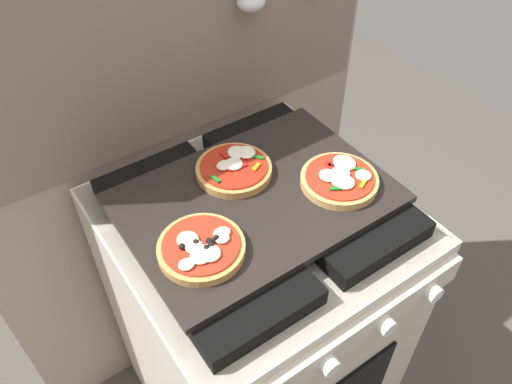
# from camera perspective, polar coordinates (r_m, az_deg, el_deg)

# --- Properties ---
(kitchen_backsplash) EXTENTS (1.10, 0.09, 1.55)m
(kitchen_backsplash) POSITION_cam_1_polar(r_m,az_deg,el_deg) (1.34, -8.12, 3.99)
(kitchen_backsplash) COLOR gray
(kitchen_backsplash) RESTS_ON ground_plane
(stove) EXTENTS (0.60, 0.64, 0.90)m
(stove) POSITION_cam_1_polar(r_m,az_deg,el_deg) (1.41, 0.04, -14.02)
(stove) COLOR beige
(stove) RESTS_ON ground_plane
(baking_tray) EXTENTS (0.54, 0.38, 0.02)m
(baking_tray) POSITION_cam_1_polar(r_m,az_deg,el_deg) (1.04, -0.00, -0.71)
(baking_tray) COLOR black
(baking_tray) RESTS_ON stove
(pizza_left) EXTENTS (0.16, 0.16, 0.03)m
(pizza_left) POSITION_cam_1_polar(r_m,az_deg,el_deg) (0.93, -6.14, -6.24)
(pizza_left) COLOR tan
(pizza_left) RESTS_ON baking_tray
(pizza_right) EXTENTS (0.16, 0.16, 0.03)m
(pizza_right) POSITION_cam_1_polar(r_m,az_deg,el_deg) (1.07, 9.40, 1.47)
(pizza_right) COLOR tan
(pizza_right) RESTS_ON baking_tray
(pizza_center) EXTENTS (0.16, 0.16, 0.03)m
(pizza_center) POSITION_cam_1_polar(r_m,az_deg,el_deg) (1.08, -2.46, 2.71)
(pizza_center) COLOR #C18947
(pizza_center) RESTS_ON baking_tray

